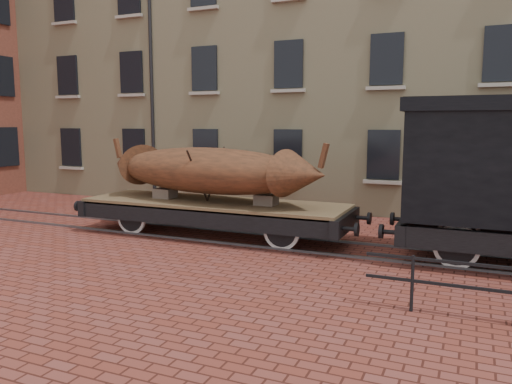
% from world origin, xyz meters
% --- Properties ---
extents(ground, '(90.00, 90.00, 0.00)m').
position_xyz_m(ground, '(0.00, 0.00, 0.00)').
color(ground, maroon).
extents(warehouse_cream, '(40.00, 10.19, 14.00)m').
position_xyz_m(warehouse_cream, '(3.00, 9.99, 7.00)').
color(warehouse_cream, beige).
rests_on(warehouse_cream, ground).
extents(rail_track, '(30.00, 1.52, 0.06)m').
position_xyz_m(rail_track, '(0.00, 0.00, 0.03)').
color(rail_track, '#59595E').
rests_on(rail_track, ground).
extents(flatcar_wagon, '(8.75, 2.37, 1.32)m').
position_xyz_m(flatcar_wagon, '(-2.97, -0.00, 0.82)').
color(flatcar_wagon, brown).
rests_on(flatcar_wagon, ground).
extents(iron_boat, '(7.52, 3.02, 1.77)m').
position_xyz_m(iron_boat, '(-3.17, 0.00, 1.93)').
color(iron_boat, brown).
rests_on(iron_boat, flatcar_wagon).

